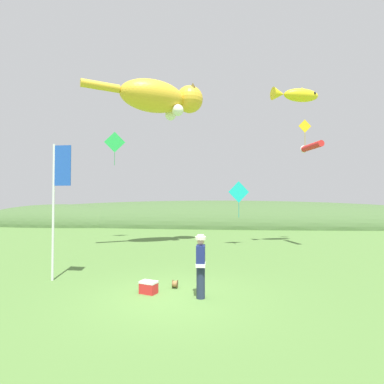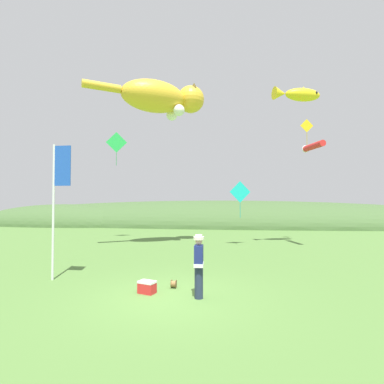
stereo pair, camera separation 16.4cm
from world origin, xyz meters
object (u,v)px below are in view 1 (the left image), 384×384
object	(u,v)px
kite_giant_cat	(161,98)
festival_attendant	(201,264)
festival_banner_pole	(58,191)
kite_diamond_gold	(305,127)
kite_spool	(175,284)
kite_fish_windsock	(296,95)
kite_tube_streamer	(312,146)
kite_diamond_teal	(239,192)
kite_diamond_green	(115,142)
picnic_cooler	(149,287)

from	to	relation	value
kite_giant_cat	festival_attendant	bearing A→B (deg)	-70.11
festival_banner_pole	kite_giant_cat	distance (m)	9.57
festival_banner_pole	kite_diamond_gold	distance (m)	15.59
kite_spool	kite_diamond_gold	size ratio (longest dim) A/B	0.14
kite_giant_cat	kite_fish_windsock	world-z (taller)	kite_giant_cat
kite_tube_streamer	kite_diamond_teal	bearing A→B (deg)	171.99
kite_fish_windsock	kite_tube_streamer	distance (m)	3.20
kite_fish_windsock	kite_diamond_green	xyz separation A→B (m)	(-11.79, 1.88, -2.15)
picnic_cooler	kite_tube_streamer	xyz separation A→B (m)	(7.13, 9.14, 5.68)
kite_diamond_teal	festival_attendant	bearing A→B (deg)	-98.06
picnic_cooler	kite_diamond_teal	size ratio (longest dim) A/B	0.26
kite_diamond_green	kite_tube_streamer	bearing A→B (deg)	-9.15
kite_spool	kite_diamond_teal	size ratio (longest dim) A/B	0.11
kite_spool	kite_fish_windsock	xyz separation A→B (m)	(5.64, 8.66, 8.82)
kite_spool	kite_tube_streamer	world-z (taller)	kite_tube_streamer
kite_tube_streamer	kite_diamond_green	distance (m)	12.80
kite_diamond_green	kite_diamond_teal	xyz separation A→B (m)	(8.46, -1.45, -3.54)
festival_banner_pole	kite_diamond_green	size ratio (longest dim) A/B	2.01
kite_spool	kite_tube_streamer	distance (m)	12.12
kite_fish_windsock	kite_diamond_green	size ratio (longest dim) A/B	1.26
kite_diamond_gold	kite_giant_cat	bearing A→B (deg)	-161.92
kite_diamond_teal	picnic_cooler	bearing A→B (deg)	-107.05
kite_diamond_green	kite_spool	bearing A→B (deg)	-59.72
kite_giant_cat	kite_diamond_teal	bearing A→B (deg)	15.93
picnic_cooler	festival_attendant	bearing A→B (deg)	-9.31
picnic_cooler	festival_banner_pole	xyz separation A→B (m)	(-3.52, 1.01, 2.90)
kite_diamond_gold	kite_diamond_green	bearing A→B (deg)	-179.32
kite_tube_streamer	kite_giant_cat	bearing A→B (deg)	-175.30
kite_spool	kite_fish_windsock	size ratio (longest dim) A/B	0.09
kite_tube_streamer	kite_diamond_gold	xyz separation A→B (m)	(0.17, 2.18, 1.69)
kite_tube_streamer	kite_diamond_teal	distance (m)	4.93
festival_banner_pole	kite_diamond_teal	distance (m)	10.87
festival_attendant	kite_diamond_green	size ratio (longest dim) A/B	0.76
kite_tube_streamer	kite_diamond_teal	xyz separation A→B (m)	(-4.15, 0.58, -2.60)
kite_diamond_teal	kite_diamond_gold	bearing A→B (deg)	20.29
festival_attendant	kite_diamond_gold	bearing A→B (deg)	63.66
picnic_cooler	kite_fish_windsock	distance (m)	14.25
festival_banner_pole	festival_attendant	bearing A→B (deg)	-14.02
kite_spool	festival_banner_pole	world-z (taller)	festival_banner_pole
picnic_cooler	kite_diamond_gold	bearing A→B (deg)	57.18
festival_banner_pole	picnic_cooler	bearing A→B (deg)	-16.07
picnic_cooler	kite_giant_cat	distance (m)	12.16
picnic_cooler	kite_giant_cat	world-z (taller)	kite_giant_cat
festival_attendant	picnic_cooler	world-z (taller)	festival_attendant
kite_spool	kite_tube_streamer	bearing A→B (deg)	52.87
kite_giant_cat	kite_tube_streamer	bearing A→B (deg)	4.70
festival_attendant	kite_diamond_gold	distance (m)	14.50
kite_tube_streamer	kite_diamond_gold	world-z (taller)	kite_diamond_gold
festival_banner_pole	kite_diamond_gold	world-z (taller)	kite_diamond_gold
kite_spool	kite_diamond_green	distance (m)	13.91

